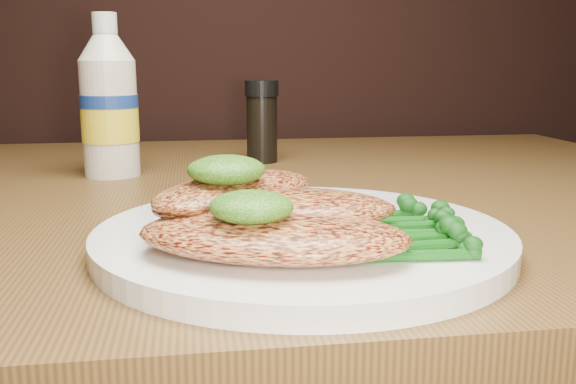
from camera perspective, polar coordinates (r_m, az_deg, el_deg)
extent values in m
cylinder|color=white|center=(0.46, 1.31, -4.12)|extent=(0.30, 0.30, 0.02)
ellipsoid|color=#CB7B40|center=(0.38, -1.38, -3.92)|extent=(0.19, 0.14, 0.03)
ellipsoid|color=#CB7B40|center=(0.42, -1.31, -1.48)|extent=(0.17, 0.10, 0.02)
ellipsoid|color=#CB7B40|center=(0.44, -4.69, 0.11)|extent=(0.15, 0.15, 0.02)
ellipsoid|color=#0D3708|center=(0.37, -3.33, -1.34)|extent=(0.06, 0.06, 0.02)
ellipsoid|color=#0D3708|center=(0.42, -5.57, 1.99)|extent=(0.05, 0.05, 0.02)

